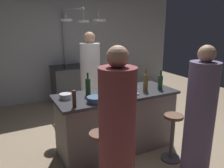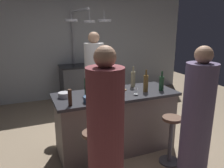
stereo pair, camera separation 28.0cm
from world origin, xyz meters
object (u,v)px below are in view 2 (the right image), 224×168
object	(u,v)px
chef	(95,82)
wine_glass_by_chef	(136,87)
wine_bottle_red	(87,86)
bar_stool_left	(94,156)
wine_bottle_green	(161,83)
wine_glass_near_left_guest	(101,89)
stove_range	(77,83)
guest_right	(196,122)
wine_bottle_white	(133,79)
wine_bottle_amber	(146,83)
mixing_bowl_steel	(64,95)
wine_glass_near_right_guest	(110,91)
bar_stool_right	(171,138)
cutting_board	(114,89)
mixing_bowl_blue	(92,99)
guest_left	(106,140)
pepper_mill	(70,98)

from	to	relation	value
chef	wine_glass_by_chef	xyz separation A→B (m)	(0.21, -1.25, 0.20)
wine_bottle_red	bar_stool_left	bearing A→B (deg)	-101.39
wine_bottle_green	wine_glass_near_left_guest	size ratio (longest dim) A/B	2.03
stove_range	guest_right	xyz separation A→B (m)	(0.59, -3.45, 0.32)
wine_bottle_white	wine_bottle_red	bearing A→B (deg)	-173.16
wine_bottle_red	wine_bottle_amber	distance (m)	0.86
mixing_bowl_steel	wine_glass_near_right_guest	bearing A→B (deg)	-24.49
bar_stool_right	stove_range	bearing A→B (deg)	100.13
cutting_board	mixing_bowl_blue	world-z (taller)	mixing_bowl_blue
cutting_board	guest_left	bearing A→B (deg)	-116.46
mixing_bowl_steel	mixing_bowl_blue	bearing A→B (deg)	-46.71
cutting_board	wine_glass_near_right_guest	distance (m)	0.39
stove_range	cutting_board	xyz separation A→B (m)	(0.03, -2.29, 0.46)
mixing_bowl_steel	cutting_board	bearing A→B (deg)	4.73
stove_range	wine_bottle_amber	distance (m)	2.66
guest_right	mixing_bowl_blue	size ratio (longest dim) A/B	7.61
bar_stool_left	wine_bottle_green	size ratio (longest dim) A/B	2.29
mixing_bowl_blue	bar_stool_left	bearing A→B (deg)	-106.04
cutting_board	mixing_bowl_steel	distance (m)	0.77
wine_bottle_green	wine_glass_by_chef	world-z (taller)	wine_bottle_green
pepper_mill	wine_glass_near_left_guest	xyz separation A→B (m)	(0.48, 0.20, 0.00)
pepper_mill	wine_bottle_red	distance (m)	0.49
bar_stool_left	wine_glass_by_chef	bearing A→B (deg)	29.96
bar_stool_right	wine_bottle_white	world-z (taller)	wine_bottle_white
bar_stool_right	cutting_board	distance (m)	1.07
bar_stool_left	pepper_mill	xyz separation A→B (m)	(-0.18, 0.36, 0.63)
wine_glass_by_chef	wine_glass_near_left_guest	xyz separation A→B (m)	(-0.48, 0.11, 0.00)
guest_left	wine_bottle_amber	distance (m)	1.36
wine_glass_by_chef	wine_bottle_green	bearing A→B (deg)	4.02
bar_stool_right	guest_left	size ratio (longest dim) A/B	0.40
bar_stool_right	wine_bottle_green	world-z (taller)	wine_bottle_green
bar_stool_left	guest_right	bearing A→B (deg)	-18.60
guest_right	wine_bottle_green	distance (m)	0.91
wine_glass_near_left_guest	pepper_mill	bearing A→B (deg)	-157.09
wine_glass_near_left_guest	mixing_bowl_blue	xyz separation A→B (m)	(-0.19, -0.17, -0.07)
stove_range	bar_stool_left	bearing A→B (deg)	-100.16
guest_right	stove_range	bearing A→B (deg)	99.72
cutting_board	mixing_bowl_steel	size ratio (longest dim) A/B	1.99
bar_stool_left	wine_bottle_white	xyz separation A→B (m)	(0.93, 0.82, 0.66)
chef	guest_left	bearing A→B (deg)	-105.29
wine_bottle_white	wine_glass_by_chef	distance (m)	0.39
chef	cutting_board	xyz separation A→B (m)	(0.01, -0.93, 0.10)
bar_stool_right	wine_bottle_green	xyz separation A→B (m)	(0.14, 0.49, 0.64)
bar_stool_right	guest_left	xyz separation A→B (m)	(-1.09, -0.39, 0.41)
mixing_bowl_blue	wine_bottle_red	bearing A→B (deg)	84.36
wine_bottle_white	bar_stool_right	bearing A→B (deg)	-78.60
chef	guest_left	distance (m)	2.17
bar_stool_right	mixing_bowl_blue	distance (m)	1.20
bar_stool_right	wine_bottle_white	xyz separation A→B (m)	(-0.17, 0.82, 0.66)
bar_stool_left	wine_glass_near_left_guest	bearing A→B (deg)	61.53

